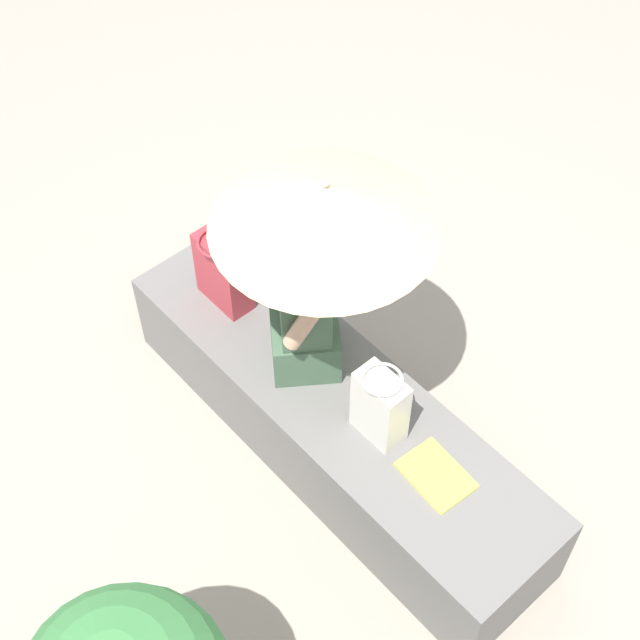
# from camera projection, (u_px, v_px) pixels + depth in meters

# --- Properties ---
(ground_plane) EXTENTS (14.00, 14.00, 0.00)m
(ground_plane) POSITION_uv_depth(u_px,v_px,m) (334.00, 448.00, 4.31)
(ground_plane) COLOR #9E9384
(stone_bench) EXTENTS (2.15, 0.57, 0.45)m
(stone_bench) POSITION_uv_depth(u_px,v_px,m) (335.00, 421.00, 4.14)
(stone_bench) COLOR slate
(stone_bench) RESTS_ON ground
(person_seated) EXTENTS (0.50, 0.44, 0.90)m
(person_seated) POSITION_uv_depth(u_px,v_px,m) (304.00, 295.00, 3.78)
(person_seated) COLOR #47664C
(person_seated) RESTS_ON stone_bench
(parasol) EXTENTS (0.85, 0.85, 1.06)m
(parasol) POSITION_uv_depth(u_px,v_px,m) (325.00, 207.00, 3.32)
(parasol) COLOR #B7B7BC
(parasol) RESTS_ON stone_bench
(handbag_black) EXTENTS (0.26, 0.20, 0.37)m
(handbag_black) POSITION_uv_depth(u_px,v_px,m) (223.00, 271.00, 4.14)
(handbag_black) COLOR #B2333D
(handbag_black) RESTS_ON stone_bench
(tote_bag_canvas) EXTENTS (0.21, 0.16, 0.36)m
(tote_bag_canvas) POSITION_uv_depth(u_px,v_px,m) (380.00, 406.00, 3.70)
(tote_bag_canvas) COLOR silver
(tote_bag_canvas) RESTS_ON stone_bench
(magazine) EXTENTS (0.29, 0.22, 0.01)m
(magazine) POSITION_uv_depth(u_px,v_px,m) (436.00, 475.00, 3.70)
(magazine) COLOR #EAE04C
(magazine) RESTS_ON stone_bench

